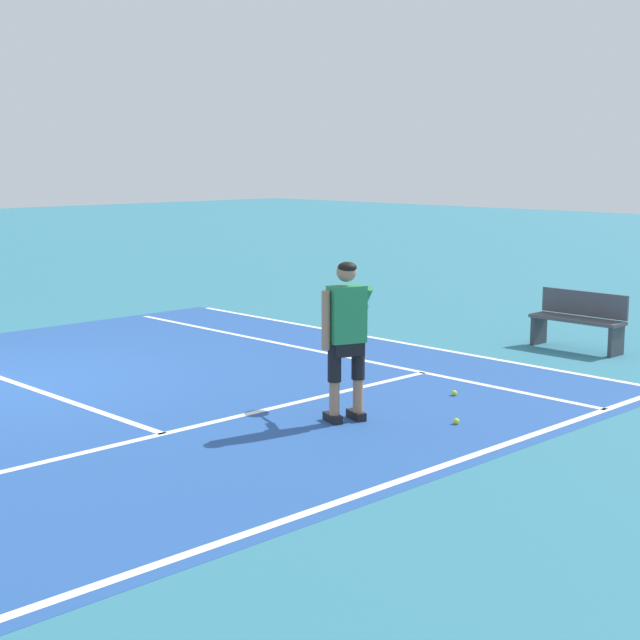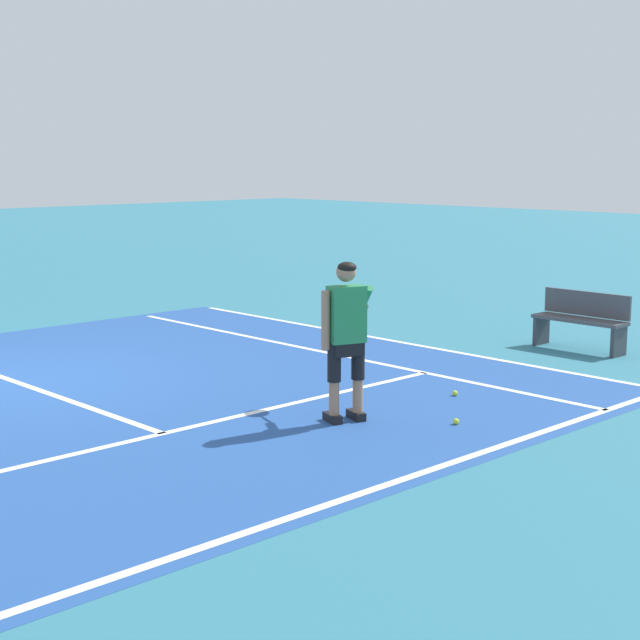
# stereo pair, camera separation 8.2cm
# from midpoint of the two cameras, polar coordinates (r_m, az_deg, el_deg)

# --- Properties ---
(ground_plane) EXTENTS (80.00, 80.00, 0.00)m
(ground_plane) POSITION_cam_midpoint_polar(r_m,az_deg,el_deg) (12.88, -17.85, -3.44)
(ground_plane) COLOR teal
(court_inner_surface) EXTENTS (10.98, 9.44, 0.00)m
(court_inner_surface) POSITION_cam_midpoint_polar(r_m,az_deg,el_deg) (11.65, -14.71, -4.63)
(court_inner_surface) COLOR #234C93
(court_inner_surface) RESTS_ON ground
(line_baseline) EXTENTS (10.98, 0.10, 0.01)m
(line_baseline) POSITION_cam_midpoint_polar(r_m,az_deg,el_deg) (8.17, 1.45, -10.38)
(line_baseline) COLOR white
(line_baseline) RESTS_ON ground
(line_service) EXTENTS (8.23, 0.10, 0.01)m
(line_service) POSITION_cam_midpoint_polar(r_m,az_deg,el_deg) (10.10, -9.39, -6.59)
(line_service) COLOR white
(line_service) RESTS_ON ground
(line_centre_service) EXTENTS (0.10, 6.40, 0.01)m
(line_centre_service) POSITION_cam_midpoint_polar(r_m,az_deg,el_deg) (12.79, -17.64, -3.50)
(line_centre_service) COLOR white
(line_centre_service) RESTS_ON ground
(line_singles_right) EXTENTS (0.10, 9.04, 0.01)m
(line_singles_right) POSITION_cam_midpoint_polar(r_m,az_deg,el_deg) (14.06, 0.02, -1.90)
(line_singles_right) COLOR white
(line_singles_right) RESTS_ON ground
(line_doubles_right) EXTENTS (0.10, 9.04, 0.01)m
(line_doubles_right) POSITION_cam_midpoint_polar(r_m,az_deg,el_deg) (15.04, 3.78, -1.17)
(line_doubles_right) COLOR white
(line_doubles_right) RESTS_ON ground
(tennis_player) EXTENTS (0.92, 1.01, 1.71)m
(tennis_player) POSITION_cam_midpoint_polar(r_m,az_deg,el_deg) (10.25, 1.30, -0.57)
(tennis_player) COLOR black
(tennis_player) RESTS_ON ground
(tennis_ball_near_feet) EXTENTS (0.07, 0.07, 0.07)m
(tennis_ball_near_feet) POSITION_cam_midpoint_polar(r_m,az_deg,el_deg) (11.63, 7.66, -4.25)
(tennis_ball_near_feet) COLOR #CCE02D
(tennis_ball_near_feet) RESTS_ON ground
(tennis_ball_by_baseline) EXTENTS (0.07, 0.07, 0.07)m
(tennis_ball_by_baseline) POSITION_cam_midpoint_polar(r_m,az_deg,el_deg) (10.41, 7.75, -5.89)
(tennis_ball_by_baseline) COLOR #CCE02D
(tennis_ball_by_baseline) RESTS_ON ground
(courtside_bench) EXTENTS (0.40, 1.40, 0.85)m
(courtside_bench) POSITION_cam_midpoint_polar(r_m,az_deg,el_deg) (14.70, 14.76, 0.05)
(courtside_bench) COLOR #47474C
(courtside_bench) RESTS_ON ground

